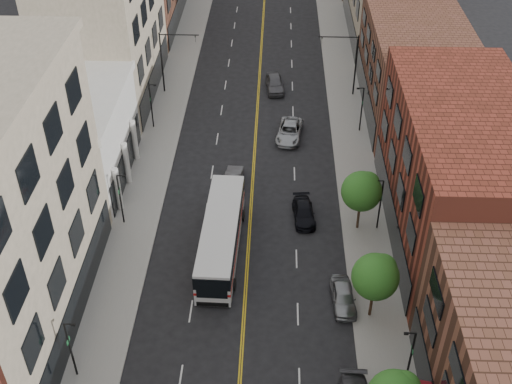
# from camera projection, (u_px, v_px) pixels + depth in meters

# --- Properties ---
(sidewalk_left) EXTENTS (4.00, 110.00, 0.15)m
(sidewalk_left) POSITION_uv_depth(u_px,v_px,m) (156.00, 153.00, 64.76)
(sidewalk_left) COLOR gray
(sidewalk_left) RESTS_ON ground
(sidewalk_right) EXTENTS (4.00, 110.00, 0.15)m
(sidewalk_right) POSITION_uv_depth(u_px,v_px,m) (354.00, 157.00, 64.22)
(sidewalk_right) COLOR gray
(sidewalk_right) RESTS_ON ground
(bldg_l_white) EXTENTS (10.00, 14.00, 8.00)m
(bldg_l_white) POSITION_uv_depth(u_px,v_px,m) (70.00, 140.00, 59.40)
(bldg_l_white) COLOR silver
(bldg_l_white) RESTS_ON ground
(bldg_l_far_a) EXTENTS (10.00, 20.00, 18.00)m
(bldg_l_far_a) POSITION_uv_depth(u_px,v_px,m) (103.00, 18.00, 69.92)
(bldg_l_far_a) COLOR gray
(bldg_l_far_a) RESTS_ON ground
(bldg_r_mid) EXTENTS (10.00, 22.00, 12.00)m
(bldg_r_mid) POSITION_uv_depth(u_px,v_px,m) (460.00, 174.00, 51.69)
(bldg_r_mid) COLOR #5E2518
(bldg_r_mid) RESTS_ON ground
(bldg_r_far_a) EXTENTS (10.00, 20.00, 10.00)m
(bldg_r_far_a) POSITION_uv_depth(u_px,v_px,m) (415.00, 68.00, 69.02)
(bldg_r_far_a) COLOR brown
(bldg_r_far_a) RESTS_ON ground
(tree_r_2) EXTENTS (3.40, 3.40, 5.59)m
(tree_r_2) POSITION_uv_depth(u_px,v_px,m) (377.00, 275.00, 45.12)
(tree_r_2) COLOR black
(tree_r_2) RESTS_ON sidewalk_right
(tree_r_3) EXTENTS (3.40, 3.40, 5.59)m
(tree_r_3) POSITION_uv_depth(u_px,v_px,m) (363.00, 190.00, 53.08)
(tree_r_3) COLOR black
(tree_r_3) RESTS_ON sidewalk_right
(lamp_l_1) EXTENTS (0.81, 0.55, 5.05)m
(lamp_l_1) POSITION_uv_depth(u_px,v_px,m) (71.00, 347.00, 41.53)
(lamp_l_1) COLOR black
(lamp_l_1) RESTS_ON sidewalk_left
(lamp_l_2) EXTENTS (0.81, 0.55, 5.05)m
(lamp_l_2) POSITION_uv_depth(u_px,v_px,m) (121.00, 196.00, 54.28)
(lamp_l_2) COLOR black
(lamp_l_2) RESTS_ON sidewalk_left
(lamp_l_3) EXTENTS (0.81, 0.55, 5.05)m
(lamp_l_3) POSITION_uv_depth(u_px,v_px,m) (152.00, 103.00, 67.02)
(lamp_l_3) COLOR black
(lamp_l_3) RESTS_ON sidewalk_left
(lamp_r_1) EXTENTS (0.81, 0.55, 5.05)m
(lamp_r_1) POSITION_uv_depth(u_px,v_px,m) (410.00, 356.00, 40.94)
(lamp_r_1) COLOR black
(lamp_r_1) RESTS_ON sidewalk_right
(lamp_r_2) EXTENTS (0.81, 0.55, 5.05)m
(lamp_r_2) POSITION_uv_depth(u_px,v_px,m) (380.00, 202.00, 53.68)
(lamp_r_2) COLOR black
(lamp_r_2) RESTS_ON sidewalk_right
(lamp_r_3) EXTENTS (0.81, 0.55, 5.05)m
(lamp_r_3) POSITION_uv_depth(u_px,v_px,m) (361.00, 107.00, 66.43)
(lamp_r_3) COLOR black
(lamp_r_3) RESTS_ON sidewalk_right
(signal_mast_left) EXTENTS (4.49, 0.18, 7.20)m
(signal_mast_left) POSITION_uv_depth(u_px,v_px,m) (168.00, 56.00, 72.37)
(signal_mast_left) COLOR black
(signal_mast_left) RESTS_ON sidewalk_left
(signal_mast_right) EXTENTS (4.49, 0.18, 7.20)m
(signal_mast_right) POSITION_uv_depth(u_px,v_px,m) (350.00, 58.00, 71.81)
(signal_mast_right) COLOR black
(signal_mast_right) RESTS_ON sidewalk_right
(city_bus) EXTENTS (3.37, 12.79, 3.27)m
(city_bus) POSITION_uv_depth(u_px,v_px,m) (221.00, 234.00, 52.00)
(city_bus) COLOR silver
(city_bus) RESTS_ON ground
(car_parked_far) EXTENTS (2.00, 4.37, 1.45)m
(car_parked_far) POSITION_uv_depth(u_px,v_px,m) (343.00, 297.00, 48.10)
(car_parked_far) COLOR gray
(car_parked_far) RESTS_ON ground
(car_lane_behind) EXTENTS (1.78, 4.44, 1.43)m
(car_lane_behind) POSITION_uv_depth(u_px,v_px,m) (233.00, 179.00, 60.16)
(car_lane_behind) COLOR #4D4D52
(car_lane_behind) RESTS_ON ground
(car_lane_a) EXTENTS (2.19, 4.55, 1.28)m
(car_lane_a) POSITION_uv_depth(u_px,v_px,m) (304.00, 213.00, 56.25)
(car_lane_a) COLOR black
(car_lane_a) RESTS_ON ground
(car_lane_b) EXTENTS (3.20, 5.68, 1.50)m
(car_lane_b) POSITION_uv_depth(u_px,v_px,m) (290.00, 131.00, 66.83)
(car_lane_b) COLOR #A1A4A9
(car_lane_b) RESTS_ON ground
(car_lane_c) EXTENTS (2.47, 5.02, 1.65)m
(car_lane_c) POSITION_uv_depth(u_px,v_px,m) (275.00, 83.00, 75.17)
(car_lane_c) COLOR #515156
(car_lane_c) RESTS_ON ground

